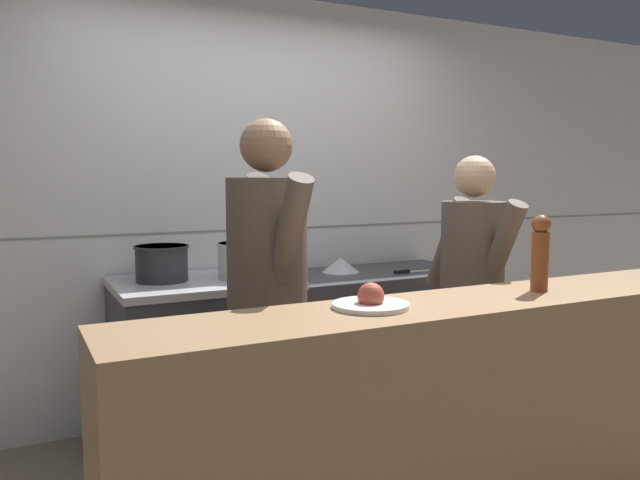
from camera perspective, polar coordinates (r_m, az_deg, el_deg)
name	(u,v)px	position (r m, az deg, el deg)	size (l,w,h in m)	color
wall_back_tiled	(257,205)	(3.98, -5.75, 3.18)	(8.00, 0.06, 2.60)	white
oven_range	(204,361)	(3.60, -10.56, -10.79)	(0.96, 0.71, 0.92)	#38383D
prep_counter	(373,341)	(4.03, 4.89, -9.16)	(1.23, 0.65, 0.89)	#38383D
pass_counter	(467,428)	(2.61, 13.31, -16.41)	(2.77, 0.45, 1.02)	#93704C
stock_pot	(162,262)	(3.47, -14.27, -1.99)	(0.29, 0.29, 0.19)	#2D2D33
sauce_pot	(243,259)	(3.49, -7.10, -1.78)	(0.29, 0.29, 0.20)	beige
mixing_bowl_steel	(341,265)	(3.91, 1.90, -2.28)	(0.24, 0.24, 0.09)	#B7BABF
chefs_knife	(414,271)	(3.95, 8.59, -2.83)	(0.37, 0.04, 0.02)	#B7BABF
plated_dish_main	(371,302)	(2.24, 4.66, -5.64)	(0.28, 0.28, 0.10)	white
pepper_mill	(540,251)	(2.68, 19.49, -1.00)	(0.08, 0.08, 0.31)	brown
chef_head_cook	(268,296)	(2.76, -4.81, -5.08)	(0.37, 0.76, 1.73)	black
chef_sous	(471,293)	(3.31, 13.68, -4.77)	(0.33, 0.69, 1.59)	black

